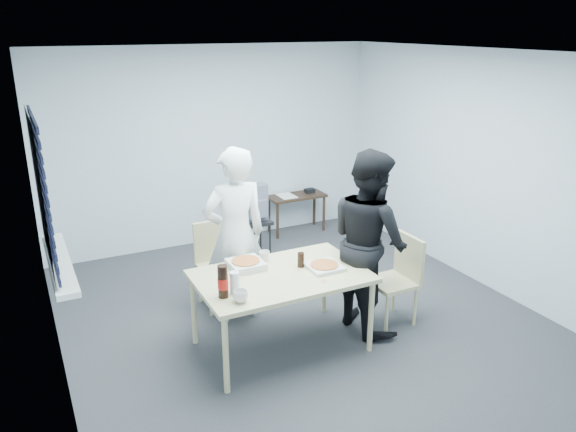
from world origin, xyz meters
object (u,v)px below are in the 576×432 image
dining_table (281,280)px  stool (254,228)px  chair_far (217,258)px  soda_bottle (223,282)px  side_table (297,200)px  person_white (235,236)px  mug_a (241,296)px  person_black (369,241)px  backpack (254,203)px  chair_right (400,273)px  mug_b (264,256)px

dining_table → stool: size_ratio=2.89×
chair_far → stool: bearing=48.0°
chair_far → soda_bottle: (-0.39, -1.28, 0.35)m
side_table → chair_far: bearing=-138.5°
person_white → mug_a: size_ratio=14.39×
chair_far → mug_a: 1.48m
person_white → person_black: same height
chair_far → backpack: (0.82, 0.89, 0.23)m
side_table → stool: side_table is taller
person_white → soda_bottle: size_ratio=6.42×
dining_table → chair_far: chair_far is taller
chair_right → stool: 2.18m
person_white → backpack: bearing=-120.3°
side_table → soda_bottle: soda_bottle is taller
chair_far → soda_bottle: size_ratio=3.23×
dining_table → backpack: bearing=73.3°
dining_table → side_table: 3.06m
dining_table → person_black: size_ratio=0.85×
chair_far → backpack: 1.23m
person_white → chair_far: bearing=-81.3°
person_white → mug_b: 0.41m
soda_bottle → mug_a: bearing=-56.6°
mug_b → dining_table: bearing=-88.6°
side_table → mug_a: 3.62m
person_black → mug_a: (-1.45, -0.33, -0.10)m
person_black → side_table: bearing=-12.7°
chair_far → person_white: 0.55m
chair_far → chair_right: 1.89m
dining_table → mug_a: 0.62m
chair_right → person_black: bearing=165.7°
person_black → chair_far: bearing=46.7°
backpack → mug_a: bearing=-112.0°
person_white → backpack: (0.75, 1.29, -0.14)m
backpack → mug_a: 2.57m
mug_a → person_white: bearing=70.7°
person_black → mug_b: 1.01m
side_table → person_black: bearing=-102.7°
dining_table → soda_bottle: size_ratio=5.47×
person_white → soda_bottle: 0.99m
dining_table → soda_bottle: bearing=-163.7°
backpack → soda_bottle: size_ratio=1.63×
person_black → soda_bottle: size_ratio=6.42×
mug_a → chair_far: bearing=78.2°
stool → mug_a: size_ratio=4.24×
dining_table → mug_b: mug_b is taller
dining_table → person_white: bearing=102.6°
chair_right → backpack: (-0.67, 2.06, 0.23)m
chair_right → mug_b: (-1.27, 0.41, 0.27)m
chair_far → side_table: bearing=41.5°
person_black → stool: person_black is taller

